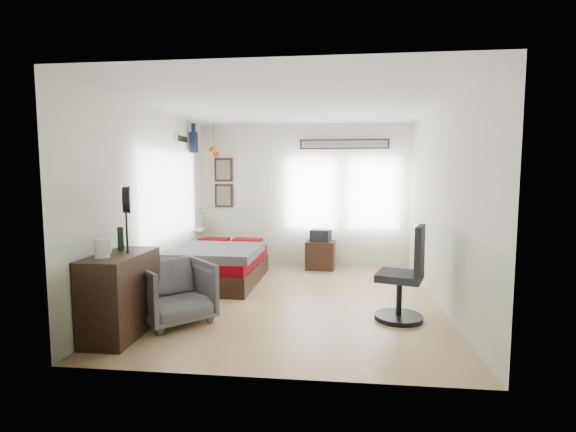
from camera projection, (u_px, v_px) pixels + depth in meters
name	position (u px, v px, depth m)	size (l,w,h in m)	color
ground_plane	(292.00, 301.00, 5.84)	(4.00, 4.50, 0.01)	tan
room_shell	(288.00, 185.00, 5.88)	(4.02, 4.52, 2.71)	beige
wall_decor	(243.00, 156.00, 7.69)	(3.55, 1.32, 1.44)	black
bed	(218.00, 264.00, 6.82)	(1.41, 1.91, 0.60)	black
dresser	(121.00, 295.00, 4.56)	(0.48, 1.00, 0.90)	black
armchair	(175.00, 292.00, 4.96)	(0.78, 0.80, 0.73)	#606060
nightstand	(320.00, 255.00, 7.77)	(0.52, 0.42, 0.52)	black
task_chair	(405.00, 282.00, 5.00)	(0.65, 0.65, 1.16)	black
kettle	(102.00, 248.00, 4.32)	(0.17, 0.15, 0.20)	silver
bottle	(121.00, 239.00, 4.71)	(0.07, 0.07, 0.27)	black
stand_fan	(127.00, 201.00, 4.50)	(0.19, 0.28, 0.74)	black
black_bag	(321.00, 236.00, 7.74)	(0.36, 0.23, 0.21)	black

